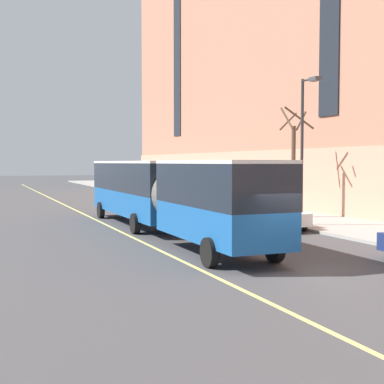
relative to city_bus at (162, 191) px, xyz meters
name	(u,v)px	position (x,y,z in m)	size (l,w,h in m)	color
ground_plane	(285,270)	(0.81, -9.83, -2.06)	(260.00, 260.00, 0.00)	#424244
city_bus	(162,191)	(0.00, 0.00, 0.00)	(2.83, 20.38, 3.54)	#19569E
parked_car_darkgray_1	(150,193)	(5.77, 20.28, -1.28)	(2.08, 4.28, 1.56)	#4C4C51
parked_car_black_2	(211,203)	(5.86, 7.32, -1.28)	(2.05, 4.38, 1.56)	black
parked_car_white_4	(274,214)	(5.94, -0.53, -1.28)	(2.01, 4.45, 1.56)	silver
street_tree_far_uptown	(293,161)	(9.51, 3.21, 1.48)	(1.83, 1.80, 6.65)	brown
street_lamp	(304,137)	(7.63, -0.72, 2.73)	(0.36, 1.48, 7.68)	#2D2D30
fire_hydrant	(215,204)	(7.53, 10.36, -1.57)	(0.42, 0.24, 0.72)	red
lane_centerline	(179,260)	(-1.70, -6.83, -2.06)	(0.16, 140.00, 0.01)	#E0D66B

